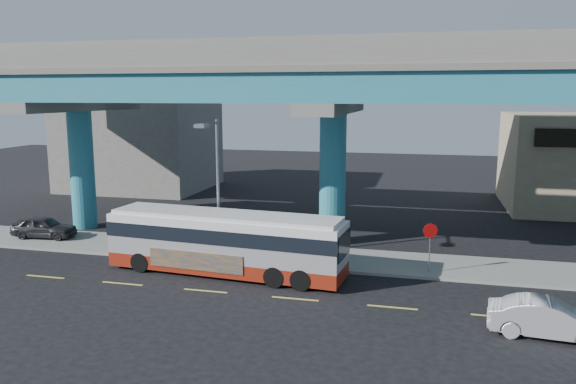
% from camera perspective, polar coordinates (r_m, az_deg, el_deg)
% --- Properties ---
extents(ground, '(120.00, 120.00, 0.00)m').
position_cam_1_polar(ground, '(24.08, 0.90, -10.56)').
color(ground, black).
rests_on(ground, ground).
extents(sidewalk, '(70.00, 4.00, 0.15)m').
position_cam_1_polar(sidewalk, '(29.17, 3.33, -6.73)').
color(sidewalk, gray).
rests_on(sidewalk, ground).
extents(lane_markings, '(58.00, 0.12, 0.01)m').
position_cam_1_polar(lane_markings, '(23.81, 0.73, -10.79)').
color(lane_markings, '#D8C64C').
rests_on(lane_markings, ground).
extents(viaduct, '(52.00, 12.40, 11.70)m').
position_cam_1_polar(viaduct, '(31.52, 4.72, 11.18)').
color(viaduct, teal).
rests_on(viaduct, ground).
extents(building_concrete, '(12.00, 10.00, 9.00)m').
position_cam_1_polar(building_concrete, '(52.51, -14.76, 5.29)').
color(building_concrete, gray).
rests_on(building_concrete, ground).
extents(transit_bus, '(11.64, 3.47, 2.94)m').
position_cam_1_polar(transit_bus, '(26.68, -6.35, -4.94)').
color(transit_bus, maroon).
rests_on(transit_bus, ground).
extents(sedan, '(2.19, 4.32, 1.33)m').
position_cam_1_polar(sedan, '(22.11, 24.93, -11.58)').
color(sedan, '#B1B1B6').
rests_on(sedan, ground).
extents(parked_car, '(2.23, 3.98, 1.26)m').
position_cam_1_polar(parked_car, '(35.75, -23.55, -3.28)').
color(parked_car, '#2B2B30').
rests_on(parked_car, sidewalk).
extents(street_lamp, '(0.50, 2.35, 7.09)m').
position_cam_1_polar(street_lamp, '(27.59, -7.55, 2.28)').
color(street_lamp, gray).
rests_on(street_lamp, sidewalk).
extents(stop_sign, '(0.68, 0.26, 2.38)m').
position_cam_1_polar(stop_sign, '(26.99, 14.24, -4.50)').
color(stop_sign, gray).
rests_on(stop_sign, sidewalk).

